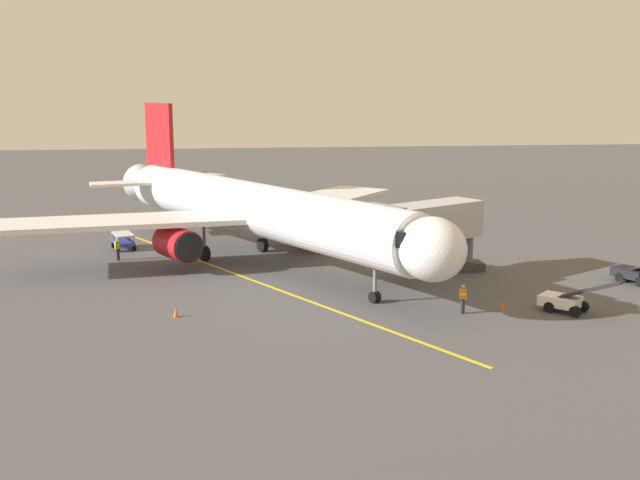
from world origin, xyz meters
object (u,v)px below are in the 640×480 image
object	(u,v)px
jet_bridge	(412,226)
belt_loader_rear_apron	(565,300)
baggage_cart_portside	(123,241)
safety_cone_nose_left	(176,312)
belt_loader_near_nose	(635,272)
airplane	(252,209)
ground_crew_marshaller	(463,299)
safety_cone_nose_right	(503,306)
ground_crew_wing_walker	(118,249)

from	to	relation	value
jet_bridge	belt_loader_rear_apron	distance (m)	11.29
baggage_cart_portside	safety_cone_nose_left	bearing A→B (deg)	105.07
belt_loader_near_nose	safety_cone_nose_left	distance (m)	30.25
airplane	ground_crew_marshaller	distance (m)	19.00
airplane	belt_loader_rear_apron	distance (m)	23.42
belt_loader_rear_apron	safety_cone_nose_left	distance (m)	22.45
ground_crew_marshaller	safety_cone_nose_left	size ratio (longest dim) A/B	3.11
jet_bridge	ground_crew_marshaller	size ratio (longest dim) A/B	6.33
ground_crew_marshaller	belt_loader_near_nose	distance (m)	14.68
safety_cone_nose_right	safety_cone_nose_left	bearing A→B (deg)	-3.24
ground_crew_marshaller	safety_cone_nose_left	bearing A→B (deg)	-4.98
ground_crew_marshaller	belt_loader_rear_apron	distance (m)	6.03
safety_cone_nose_right	ground_crew_marshaller	bearing A→B (deg)	7.85
belt_loader_near_nose	safety_cone_nose_right	bearing A→B (deg)	24.82
ground_crew_wing_walker	baggage_cart_portside	world-z (taller)	ground_crew_wing_walker
baggage_cart_portside	safety_cone_nose_right	bearing A→B (deg)	139.52
jet_bridge	belt_loader_near_nose	world-z (taller)	jet_bridge
airplane	baggage_cart_portside	bearing A→B (deg)	-31.00
safety_cone_nose_left	belt_loader_rear_apron	bearing A→B (deg)	175.28
jet_bridge	belt_loader_near_nose	xyz separation A→B (m)	(-14.77, 2.29, -3.05)
airplane	belt_loader_rear_apron	bearing A→B (deg)	138.73
jet_bridge	safety_cone_nose_left	bearing A→B (deg)	22.60
baggage_cart_portside	safety_cone_nose_right	size ratio (longest dim) A/B	5.29
ground_crew_marshaller	safety_cone_nose_left	distance (m)	16.43
belt_loader_near_nose	belt_loader_rear_apron	world-z (taller)	same
ground_crew_wing_walker	belt_loader_rear_apron	xyz separation A→B (m)	(-27.54, 17.25, -0.17)
jet_bridge	ground_crew_marshaller	world-z (taller)	jet_bridge
belt_loader_near_nose	safety_cone_nose_right	world-z (taller)	belt_loader_near_nose
safety_cone_nose_right	belt_loader_near_nose	bearing A→B (deg)	-155.18
ground_crew_wing_walker	ground_crew_marshaller	bearing A→B (deg)	141.99
airplane	belt_loader_rear_apron	xyz separation A→B (m)	(-17.43, 15.29, -3.29)
airplane	belt_loader_near_nose	bearing A→B (deg)	159.42
airplane	ground_crew_marshaller	xyz separation A→B (m)	(-11.42, 14.87, -3.12)
jet_bridge	belt_loader_rear_apron	bearing A→B (deg)	131.20
safety_cone_nose_left	belt_loader_near_nose	bearing A→B (deg)	-172.32
airplane	ground_crew_marshaller	world-z (taller)	airplane
belt_loader_near_nose	safety_cone_nose_left	world-z (taller)	belt_loader_near_nose
jet_bridge	ground_crew_wing_walker	size ratio (longest dim) A/B	6.33
ground_crew_wing_walker	belt_loader_rear_apron	bearing A→B (deg)	147.94
jet_bridge	belt_loader_rear_apron	size ratio (longest dim) A/B	2.62
belt_loader_near_nose	safety_cone_nose_left	xyz separation A→B (m)	(29.98, 4.04, -0.44)
ground_crew_marshaller	safety_cone_nose_right	size ratio (longest dim) A/B	3.11
ground_crew_marshaller	safety_cone_nose_right	world-z (taller)	ground_crew_marshaller
airplane	safety_cone_nose_right	bearing A→B (deg)	133.93
belt_loader_rear_apron	ground_crew_marshaller	bearing A→B (deg)	-4.03
airplane	safety_cone_nose_right	world-z (taller)	airplane
belt_loader_near_nose	ground_crew_wing_walker	bearing A→B (deg)	-17.90
ground_crew_marshaller	ground_crew_wing_walker	bearing A→B (deg)	-38.01
airplane	baggage_cart_portside	xyz separation A→B (m)	(10.21, -6.13, -3.35)
belt_loader_rear_apron	safety_cone_nose_left	world-z (taller)	belt_loader_rear_apron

